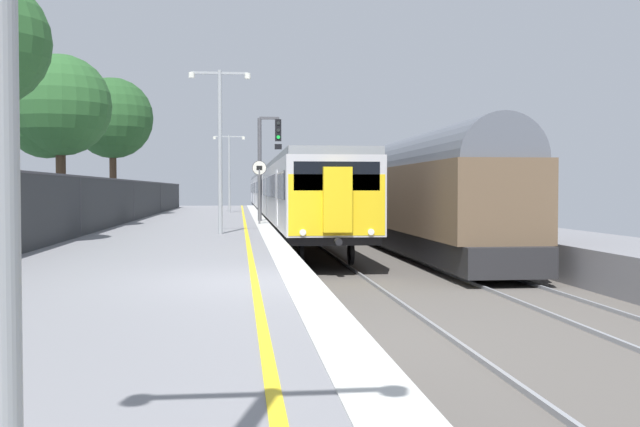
% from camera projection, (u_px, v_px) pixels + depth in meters
% --- Properties ---
extents(ground, '(17.40, 110.00, 1.21)m').
position_uv_depth(ground, '(439.00, 316.00, 12.12)').
color(ground, gray).
extents(commuter_train_at_platform, '(2.83, 63.09, 3.81)m').
position_uv_depth(commuter_train_at_platform, '(278.00, 192.00, 51.60)').
color(commuter_train_at_platform, '#B7B7BC').
rests_on(commuter_train_at_platform, ground).
extents(freight_train_adjacent_track, '(2.60, 30.65, 4.37)m').
position_uv_depth(freight_train_adjacent_track, '(389.00, 191.00, 33.40)').
color(freight_train_adjacent_track, '#232326').
rests_on(freight_train_adjacent_track, ground).
extents(signal_gantry, '(1.10, 0.24, 4.76)m').
position_uv_depth(signal_gantry, '(266.00, 156.00, 34.01)').
color(signal_gantry, '#47474C').
rests_on(signal_gantry, ground).
extents(speed_limit_sign, '(0.59, 0.08, 2.64)m').
position_uv_depth(speed_limit_sign, '(259.00, 184.00, 30.87)').
color(speed_limit_sign, '#59595B').
rests_on(speed_limit_sign, ground).
extents(platform_lamp_mid, '(2.00, 0.20, 5.33)m').
position_uv_depth(platform_lamp_mid, '(220.00, 137.00, 24.21)').
color(platform_lamp_mid, '#93999E').
rests_on(platform_lamp_mid, ground).
extents(platform_lamp_far, '(2.00, 0.20, 4.85)m').
position_uv_depth(platform_lamp_far, '(229.00, 166.00, 46.64)').
color(platform_lamp_far, '#93999E').
rests_on(platform_lamp_far, ground).
extents(background_tree_left, '(4.49, 4.49, 7.67)m').
position_uv_depth(background_tree_left, '(111.00, 120.00, 41.43)').
color(background_tree_left, '#473323').
rests_on(background_tree_left, ground).
extents(background_tree_right, '(3.97, 3.81, 6.52)m').
position_uv_depth(background_tree_right, '(56.00, 110.00, 27.98)').
color(background_tree_right, '#473323').
rests_on(background_tree_right, ground).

